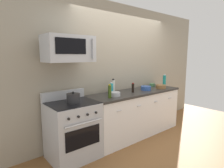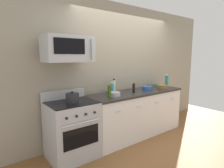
{
  "view_description": "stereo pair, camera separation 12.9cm",
  "coord_description": "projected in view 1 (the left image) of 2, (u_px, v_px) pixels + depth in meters",
  "views": [
    {
      "loc": [
        -2.8,
        -2.6,
        1.65
      ],
      "look_at": [
        -0.68,
        -0.05,
        1.14
      ],
      "focal_mm": 29.99,
      "sensor_mm": 36.0,
      "label": 1
    },
    {
      "loc": [
        -2.7,
        -2.68,
        1.65
      ],
      "look_at": [
        -0.68,
        -0.05,
        1.14
      ],
      "focal_mm": 29.99,
      "sensor_mm": 36.0,
      "label": 2
    }
  ],
  "objects": [
    {
      "name": "ground_plane",
      "position": [
        135.0,
        134.0,
        3.99
      ],
      "size": [
        6.32,
        6.32,
        0.0
      ],
      "primitive_type": "plane",
      "color": "brown"
    },
    {
      "name": "back_wall",
      "position": [
        123.0,
        69.0,
        4.1
      ],
      "size": [
        5.26,
        0.1,
        2.7
      ],
      "primitive_type": "cube",
      "color": "#9E937F",
      "rests_on": "ground_plane"
    },
    {
      "name": "counter_unit",
      "position": [
        136.0,
        113.0,
        3.92
      ],
      "size": [
        2.17,
        0.66,
        0.92
      ],
      "color": "white",
      "rests_on": "ground_plane"
    },
    {
      "name": "range_oven",
      "position": [
        73.0,
        130.0,
        3.0
      ],
      "size": [
        0.76,
        0.69,
        1.07
      ],
      "color": "#B7BABF",
      "rests_on": "ground_plane"
    },
    {
      "name": "microwave",
      "position": [
        69.0,
        49.0,
        2.84
      ],
      "size": [
        0.74,
        0.44,
        0.4
      ],
      "color": "#B7BABF"
    },
    {
      "name": "bottle_sparkling_teal",
      "position": [
        164.0,
        81.0,
        4.3
      ],
      "size": [
        0.07,
        0.07,
        0.31
      ],
      "color": "#197F7A",
      "rests_on": "countertop_slab"
    },
    {
      "name": "bottle_vinegar_white",
      "position": [
        113.0,
        86.0,
        3.7
      ],
      "size": [
        0.07,
        0.07,
        0.28
      ],
      "color": "silver",
      "rests_on": "countertop_slab"
    },
    {
      "name": "bottle_olive_oil",
      "position": [
        110.0,
        91.0,
        3.23
      ],
      "size": [
        0.06,
        0.06,
        0.24
      ],
      "color": "#385114",
      "rests_on": "countertop_slab"
    },
    {
      "name": "bottle_dish_soap",
      "position": [
        111.0,
        88.0,
        3.56
      ],
      "size": [
        0.07,
        0.07,
        0.23
      ],
      "color": "teal",
      "rests_on": "countertop_slab"
    },
    {
      "name": "bottle_soy_sauce_dark",
      "position": [
        133.0,
        88.0,
        3.73
      ],
      "size": [
        0.05,
        0.05,
        0.19
      ],
      "color": "black",
      "rests_on": "countertop_slab"
    },
    {
      "name": "bowl_green_glaze",
      "position": [
        152.0,
        85.0,
        4.49
      ],
      "size": [
        0.13,
        0.13,
        0.07
      ],
      "color": "#477A4C",
      "rests_on": "countertop_slab"
    },
    {
      "name": "bowl_steel_prep",
      "position": [
        115.0,
        94.0,
        3.39
      ],
      "size": [
        0.21,
        0.21,
        0.07
      ],
      "color": "#B2B5BA",
      "rests_on": "countertop_slab"
    },
    {
      "name": "bowl_blue_mixing",
      "position": [
        146.0,
        88.0,
        3.98
      ],
      "size": [
        0.21,
        0.21,
        0.09
      ],
      "color": "#2D519E",
      "rests_on": "countertop_slab"
    },
    {
      "name": "bowl_wooden_salad",
      "position": [
        161.0,
        87.0,
        4.19
      ],
      "size": [
        0.22,
        0.22,
        0.08
      ],
      "color": "brown",
      "rests_on": "countertop_slab"
    },
    {
      "name": "stockpot",
      "position": [
        73.0,
        98.0,
        2.88
      ],
      "size": [
        0.21,
        0.21,
        0.18
      ],
      "color": "#262628",
      "rests_on": "range_oven"
    }
  ]
}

